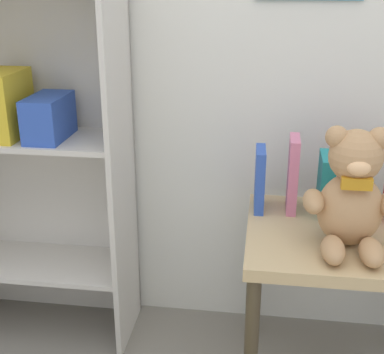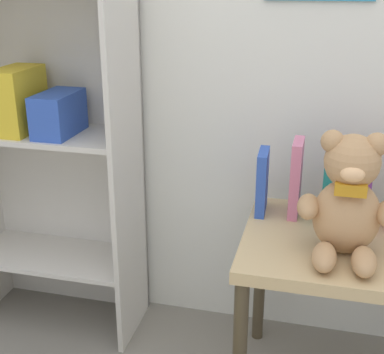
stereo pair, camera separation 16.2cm
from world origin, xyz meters
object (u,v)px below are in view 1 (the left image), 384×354
object	(u,v)px
book_standing_pink	(293,174)
book_standing_teal	(326,184)
bookshelf_side	(33,108)
teddy_bear	(352,194)
book_standing_purple	(360,183)
book_standing_blue	(260,179)
display_table	(342,257)

from	to	relation	value
book_standing_pink	book_standing_teal	world-z (taller)	book_standing_pink
bookshelf_side	book_standing_pink	world-z (taller)	bookshelf_side
teddy_bear	book_standing_purple	distance (m)	0.23
bookshelf_side	teddy_bear	world-z (taller)	bookshelf_side
bookshelf_side	teddy_bear	bearing A→B (deg)	-15.59
bookshelf_side	book_standing_blue	size ratio (longest dim) A/B	7.36
bookshelf_side	book_standing_purple	xyz separation A→B (m)	(1.07, -0.07, -0.18)
teddy_bear	book_standing_pink	bearing A→B (deg)	122.77
display_table	book_standing_pink	world-z (taller)	book_standing_pink
book_standing_pink	book_standing_purple	xyz separation A→B (m)	(0.20, -0.01, -0.01)
teddy_bear	book_standing_teal	bearing A→B (deg)	101.56
book_standing_purple	book_standing_pink	bearing A→B (deg)	178.63
bookshelf_side	book_standing_pink	xyz separation A→B (m)	(0.86, -0.05, -0.17)
display_table	book_standing_purple	bearing A→B (deg)	68.80
bookshelf_side	display_table	bearing A→B (deg)	-11.15
display_table	teddy_bear	distance (m)	0.25
display_table	book_standing_purple	world-z (taller)	book_standing_purple
book_standing_teal	book_standing_purple	size ratio (longest dim) A/B	0.89
book_standing_pink	book_standing_teal	size ratio (longest dim) A/B	1.26
display_table	book_standing_pink	xyz separation A→B (m)	(-0.15, 0.15, 0.20)
bookshelf_side	book_standing_teal	xyz separation A→B (m)	(0.96, -0.06, -0.20)
bookshelf_side	teddy_bear	xyz separation A→B (m)	(1.01, -0.28, -0.14)
bookshelf_side	book_standing_blue	bearing A→B (deg)	-4.59
book_standing_teal	book_standing_pink	bearing A→B (deg)	175.56
bookshelf_side	book_standing_teal	distance (m)	0.99
book_standing_blue	book_standing_pink	size ratio (longest dim) A/B	0.84
book_standing_purple	book_standing_blue	bearing A→B (deg)	-178.59
display_table	teddy_bear	world-z (taller)	teddy_bear
bookshelf_side	book_standing_pink	size ratio (longest dim) A/B	6.18
bookshelf_side	display_table	world-z (taller)	bookshelf_side
display_table	book_standing_pink	size ratio (longest dim) A/B	2.39
book_standing_pink	teddy_bear	bearing A→B (deg)	-56.48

